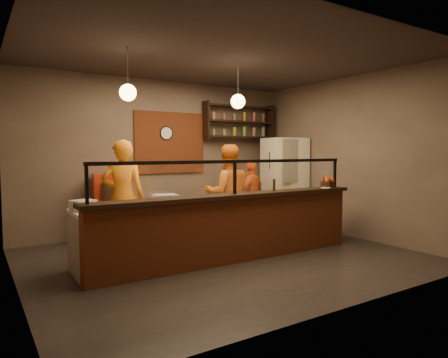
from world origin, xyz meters
TOP-DOWN VIEW (x-y plane):
  - floor at (0.00, 0.00)m, footprint 6.00×6.00m
  - ceiling at (0.00, 0.00)m, footprint 6.00×6.00m
  - wall_back at (0.00, 2.50)m, footprint 6.00×0.00m
  - wall_left at (-3.00, 0.00)m, footprint 0.00×5.00m
  - wall_right at (3.00, 0.00)m, footprint 0.00×5.00m
  - wall_front at (0.00, -2.50)m, footprint 6.00×0.00m
  - brick_patch at (0.20, 2.47)m, footprint 1.60×0.04m
  - service_counter at (0.00, -0.30)m, footprint 4.60×0.25m
  - counter_ledge at (0.00, -0.30)m, footprint 4.70×0.37m
  - worktop_cabinet at (0.00, 0.20)m, footprint 4.60×0.75m
  - worktop at (0.00, 0.20)m, footprint 4.60×0.75m
  - sneeze_guard at (0.00, -0.30)m, footprint 4.50×0.05m
  - wall_shelving at (1.90, 2.32)m, footprint 1.84×0.28m
  - wall_clock at (0.10, 2.46)m, footprint 0.30×0.04m
  - pendant_left at (-1.50, 0.20)m, footprint 0.24×0.24m
  - pendant_right at (0.40, 0.20)m, footprint 0.24×0.24m
  - cook_left at (-1.30, 1.10)m, footprint 0.82×0.69m
  - cook_mid at (0.66, 0.91)m, footprint 1.08×0.97m
  - cook_right at (1.60, 1.41)m, footprint 0.96×0.71m
  - fridge at (2.60, 1.54)m, footprint 0.97×0.93m
  - red_cooler at (-1.24, 2.15)m, footprint 0.62×0.58m
  - pizza_dough at (-0.24, 0.18)m, footprint 0.61×0.61m
  - prep_tub_a at (-2.15, 0.30)m, footprint 0.31×0.26m
  - prep_tub_b at (-2.14, 0.25)m, footprint 0.36×0.33m
  - prep_tub_c at (-0.99, 0.09)m, footprint 0.37×0.31m
  - rolling_pin at (-0.60, 0.28)m, footprint 0.33×0.24m
  - condiment_caddy at (2.05, -0.29)m, footprint 0.21×0.17m
  - pepper_mill at (0.79, -0.29)m, footprint 0.06×0.06m
  - small_plate at (1.93, -0.37)m, footprint 0.22×0.22m

SIDE VIEW (x-z plane):
  - floor at x=0.00m, z-range 0.00..0.00m
  - worktop_cabinet at x=0.00m, z-range 0.00..0.85m
  - service_counter at x=0.00m, z-range 0.00..1.00m
  - red_cooler at x=-1.24m, z-range 0.00..1.29m
  - cook_right at x=1.60m, z-range 0.00..1.52m
  - worktop at x=0.00m, z-range 0.85..0.90m
  - pizza_dough at x=-0.24m, z-range 0.90..0.91m
  - cook_mid at x=0.66m, z-range 0.00..1.84m
  - rolling_pin at x=-0.60m, z-range 0.90..0.96m
  - cook_left at x=-1.30m, z-range 0.00..1.91m
  - prep_tub_a at x=-2.15m, z-range 0.90..1.04m
  - prep_tub_b at x=-2.14m, z-range 0.90..1.05m
  - prep_tub_c at x=-0.99m, z-range 0.90..1.07m
  - fridge at x=2.60m, z-range 0.00..2.01m
  - counter_ledge at x=0.00m, z-range 1.00..1.06m
  - small_plate at x=1.93m, z-range 1.06..1.07m
  - condiment_caddy at x=2.05m, z-range 1.06..1.17m
  - pepper_mill at x=0.79m, z-range 1.06..1.26m
  - sneeze_guard at x=0.00m, z-range 1.11..1.63m
  - wall_back at x=0.00m, z-range -1.40..4.60m
  - wall_left at x=-3.00m, z-range -0.90..4.10m
  - wall_right at x=3.00m, z-range -0.90..4.10m
  - wall_front at x=0.00m, z-range -1.40..4.60m
  - brick_patch at x=0.20m, z-range 1.25..2.55m
  - wall_clock at x=0.10m, z-range 1.95..2.25m
  - wall_shelving at x=1.90m, z-range 1.98..2.83m
  - pendant_left at x=-1.50m, z-range 2.17..2.94m
  - pendant_right at x=0.40m, z-range 2.17..2.94m
  - ceiling at x=0.00m, z-range 3.20..3.20m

